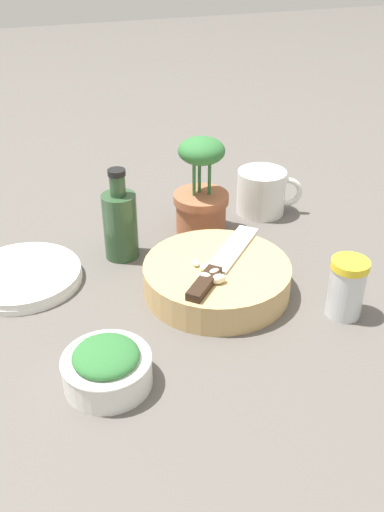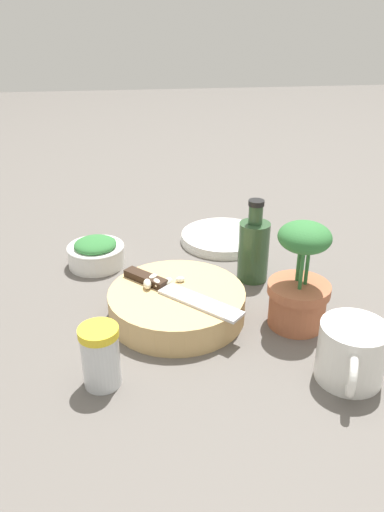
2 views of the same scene
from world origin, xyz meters
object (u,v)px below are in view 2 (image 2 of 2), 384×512
Objects in this scene: herb_bowl at (96,252)px; potted_herb at (300,284)px; garlic_cloves at (157,282)px; coffee_mug at (351,353)px; chef_knife at (173,290)px; plate_stack at (223,238)px; spice_jar at (101,356)px; cutting_board at (177,304)px; oil_bottle at (254,249)px.

herb_bowl is 0.43m from potted_herb.
garlic_cloves is 0.22m from herb_bowl.
garlic_cloves is 0.24m from potted_herb.
chef_knife is at bearing -129.15° from coffee_mug.
spice_jar is at bearing -30.26° from plate_stack.
cutting_board is 2.00× the size of herb_bowl.
potted_herb is (0.16, 0.04, 0.01)m from oil_bottle.
coffee_mug is 0.68× the size of potted_herb.
chef_knife is 0.04m from garlic_cloves.
plate_stack is (-0.44, 0.26, -0.04)m from spice_jar.
oil_bottle is at bearing 133.65° from spice_jar.
spice_jar reaches higher than herb_bowl.
oil_bottle is 0.17m from potted_herb.
spice_jar is (0.18, -0.09, -0.01)m from garlic_cloves.
coffee_mug is at bearing 84.11° from spice_jar.
garlic_cloves is 0.31m from plate_stack.
herb_bowl is at bearing -127.47° from potted_herb.
coffee_mug is 0.49m from plate_stack.
spice_jar is 0.35m from coffee_mug.
garlic_cloves is at bearing 153.15° from spice_jar.
garlic_cloves reaches higher than cutting_board.
coffee_mug is (0.22, 0.26, -0.01)m from garlic_cloves.
cutting_board is at bearing 50.98° from garlic_cloves.
cutting_board is 1.86× the size of coffee_mug.
herb_bowl is 1.24× the size of spice_jar.
oil_bottle reaches higher than garlic_cloves.
garlic_cloves is 0.20m from spice_jar.
garlic_cloves is 0.21m from oil_bottle.
cutting_board is 3.19× the size of garlic_cloves.
cutting_board is at bearing -54.71° from oil_bottle.
chef_knife is 2.01× the size of spice_jar.
potted_herb reaches higher than chef_knife.
chef_knife is 1.02× the size of potted_herb.
potted_herb is at bearing 9.96° from plate_stack.
plate_stack is at bearing 149.74° from spice_jar.
coffee_mug is at bearing 42.60° from herb_bowl.
garlic_cloves is at bearing -32.48° from plate_stack.
oil_bottle reaches higher than herb_bowl.
cutting_board is at bearing 34.33° from herb_bowl.
garlic_cloves is 0.38× the size of plate_stack.
potted_herb is at bearing -167.74° from coffee_mug.
garlic_cloves is 0.33m from coffee_mug.
potted_herb reaches higher than garlic_cloves.
plate_stack is at bearing -161.20° from chef_knife.
chef_knife is 1.61× the size of herb_bowl.
coffee_mug reaches higher than garlic_cloves.
spice_jar reaches higher than coffee_mug.
garlic_cloves is 0.45× the size of oil_bottle.
oil_bottle is (0.17, 0.02, 0.05)m from plate_stack.
spice_jar reaches higher than garlic_cloves.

